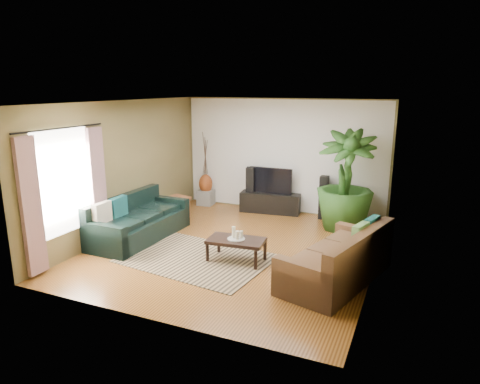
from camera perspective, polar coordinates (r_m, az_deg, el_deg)
The scene contains 28 objects.
floor at distance 8.12m, azimuth -0.57°, elevation -7.52°, with size 5.50×5.50×0.00m, color #945A26.
ceiling at distance 7.56m, azimuth -0.62°, elevation 11.88°, with size 5.50×5.50×0.00m, color white.
wall_back at distance 10.26m, azimuth 5.69°, elevation 4.79°, with size 5.00×5.00×0.00m, color brown.
wall_front at distance 5.42m, azimuth -12.52°, elevation -3.85°, with size 5.00×5.00×0.00m, color brown.
wall_left at distance 9.02m, azimuth -15.28°, elevation 3.09°, with size 5.50×5.50×0.00m, color brown.
wall_right at distance 7.12m, azimuth 18.13°, elevation 0.05°, with size 5.50×5.50×0.00m, color brown.
backwall_panel at distance 10.25m, azimuth 5.67°, elevation 4.78°, with size 4.90×4.90×0.00m, color white.
window_pane at distance 7.84m, azimuth -22.43°, elevation 1.30°, with size 1.80×1.80×0.00m, color white.
curtain_near at distance 7.38m, azimuth -26.10°, elevation -1.83°, with size 0.08×0.35×2.20m, color gray.
curtain_far at distance 8.38m, azimuth -18.41°, elevation 0.67°, with size 0.08×0.35×2.20m, color gray.
curtain_rod at distance 7.67m, azimuth -22.79°, elevation 7.84°, with size 0.03×0.03×1.90m, color black.
sofa_left at distance 8.75m, azimuth -13.25°, elevation -3.36°, with size 2.23×0.96×0.85m, color black.
sofa_right at distance 6.89m, azimuth 12.74°, elevation -8.12°, with size 2.16×0.97×0.85m, color brown.
area_rug at distance 7.70m, azimuth -5.76°, elevation -8.80°, with size 2.50×1.77×0.01m, color #9E845D.
coffee_table at distance 7.51m, azimuth -0.51°, elevation -7.73°, with size 0.98×0.53×0.40m, color black.
candle_tray at distance 7.43m, azimuth -0.51°, elevation -6.24°, with size 0.30×0.30×0.01m, color #969590.
candle_tall at distance 7.45m, azimuth -0.84°, elevation -5.35°, with size 0.06×0.06×0.20m, color beige.
candle_mid at distance 7.36m, azimuth -0.36°, elevation -5.78°, with size 0.06×0.06×0.15m, color beige.
candle_short at distance 7.44m, azimuth 0.17°, elevation -5.67°, with size 0.06×0.06×0.12m, color beige.
tv_stand at distance 10.33m, azimuth 4.05°, elevation -1.43°, with size 1.43×0.43×0.48m, color black.
television at distance 10.20m, azimuth 4.10°, elevation 1.55°, with size 1.05×0.06×0.62m, color black.
speaker_left at distance 10.40m, azimuth 1.37°, elevation 0.40°, with size 0.19×0.21×1.07m, color black.
speaker_right at distance 9.93m, azimuth 11.09°, elevation -0.73°, with size 0.18×0.20×1.00m, color black.
potted_plant at distance 9.18m, azimuth 13.87°, elevation 1.51°, with size 1.19×1.19×2.12m, color #224918.
plant_pot at distance 9.41m, azimuth 13.55°, elevation -3.89°, with size 0.39×0.39×0.30m, color black.
pedestal at distance 11.02m, azimuth -4.56°, elevation -0.71°, with size 0.38×0.38×0.38m, color gray.
vase at distance 10.94m, azimuth -4.60°, elevation 1.12°, with size 0.35×0.35×0.48m, color brown.
side_table at distance 9.92m, azimuth -8.40°, elevation -2.11°, with size 0.48×0.48×0.51m, color brown.
Camera 1 is at (3.08, -6.90, 2.98)m, focal length 32.00 mm.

